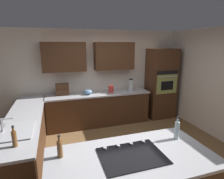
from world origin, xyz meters
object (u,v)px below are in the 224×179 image
Objects in this scene: wall_oven at (161,84)px; kettle at (111,89)px; sink_unit at (17,130)px; oil_bottle at (60,148)px; mixing_bowl at (88,92)px; spice_rack at (62,89)px; dish_soap_bottle at (14,138)px; cooktop at (132,155)px; blender at (131,86)px; second_bottle at (177,130)px.

kettle is (1.60, 0.02, -0.04)m from wall_oven.
oil_bottle is (-0.61, 0.90, 0.10)m from sink_unit.
mixing_bowl is 0.67m from spice_rack.
wall_oven is 7.10× the size of dish_soap_bottle.
oil_bottle is (0.82, -0.24, 0.11)m from cooktop.
wall_oven is at bearing -179.16° from kettle.
mixing_bowl is (1.25, 0.00, -0.09)m from blender.
dish_soap_bottle reaches higher than oil_bottle.
oil_bottle reaches higher than sink_unit.
blender reaches higher than spice_rack.
cooktop is (-1.43, 1.14, -0.01)m from sink_unit.
mixing_bowl is at bearing 0.00° from blender.
kettle is at bearing -131.63° from dish_soap_bottle.
dish_soap_bottle is at bearing 58.92° from mixing_bowl.
spice_rack is 1.13× the size of dish_soap_bottle.
sink_unit is at bearing 26.28° from wall_oven.
second_bottle is (1.48, 2.76, -0.01)m from wall_oven.
cooktop is 2.28× the size of second_bottle.
kettle is 2.74m from second_bottle.
oil_bottle is (0.82, 2.69, 0.05)m from mixing_bowl.
mixing_bowl is 0.71× the size of second_bottle.
dish_soap_bottle is (1.37, 2.27, 0.05)m from mixing_bowl.
wall_oven is 7.34× the size of oil_bottle.
wall_oven is at bearing 178.34° from spice_rack.
oil_bottle is 0.85× the size of second_bottle.
blender is at bearing -127.54° from oil_bottle.
blender reaches higher than oil_bottle.
wall_oven is 4.10m from sink_unit.
mixing_bowl is 0.65m from kettle.
sink_unit is 3.23m from blender.
blender is 1.06× the size of spice_rack.
blender is (-2.68, -1.79, 0.13)m from sink_unit.
spice_rack is at bearing -77.89° from cooktop.
oil_bottle is at bearing 73.11° from mixing_bowl.
wall_oven is 1.60m from kettle.
oil_bottle is 1.59m from second_bottle.
spice_rack reaches higher than kettle.
wall_oven is at bearing -147.61° from dish_soap_bottle.
oil_bottle reaches higher than cooktop.
mixing_bowl is at bearing -121.08° from dish_soap_bottle.
dish_soap_bottle is 1.03× the size of oil_bottle.
blender reaches higher than mixing_bowl.
cooktop is 3.19m from blender.
wall_oven is 2.90m from spice_rack.
spice_rack is (0.65, -3.04, 0.15)m from cooktop.
sink_unit is at bearing -83.05° from dish_soap_bottle.
oil_bottle is at bearing -1.71° from second_bottle.
blender is 1.05× the size of second_bottle.
second_bottle is at bearing 178.29° from oil_bottle.
spice_rack is at bearing -112.28° from sink_unit.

